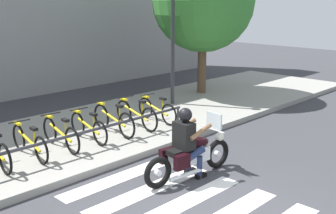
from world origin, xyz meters
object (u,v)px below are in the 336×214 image
rider (187,138)px  bicycle_5 (113,120)px  bicycle_7 (157,110)px  tree_near_rack (203,1)px  street_lamp (173,25)px  bicycle_4 (88,127)px  bicycle_2 (29,142)px  bike_rack (89,132)px  motorcycle (190,155)px  bicycle_3 (60,134)px  bicycle_6 (136,114)px

rider → bicycle_5: (0.46, 2.85, -0.31)m
bicycle_7 → tree_near_rack: tree_near_rack is taller
street_lamp → tree_near_rack: size_ratio=0.85×
bicycle_5 → bicycle_4: bearing=179.9°
bicycle_2 → bicycle_4: size_ratio=1.07×
rider → tree_near_rack: size_ratio=0.28×
bicycle_2 → street_lamp: street_lamp is taller
bicycle_5 → tree_near_rack: bearing=16.5°
rider → bike_rack: rider is taller
bicycle_2 → bike_rack: (1.12, -0.56, 0.09)m
motorcycle → bicycle_3: bearing=111.1°
bicycle_5 → bike_rack: 1.25m
street_lamp → tree_near_rack: bearing=11.8°
bicycle_3 → bicycle_5: size_ratio=0.95×
bicycle_2 → street_lamp: 6.03m
motorcycle → bicycle_4: size_ratio=1.37×
motorcycle → bicycle_2: (-1.85, 2.87, 0.03)m
bicycle_4 → bicycle_7: bicycle_4 is taller
street_lamp → rider: bearing=-133.2°
bicycle_6 → bicycle_3: bearing=180.0°
bicycle_6 → street_lamp: 3.50m
bicycle_4 → bike_rack: bicycle_4 is taller
bicycle_4 → bicycle_6: bearing=-0.0°
bicycle_7 → bike_rack: (-2.60, -0.56, 0.10)m
bike_rack → tree_near_rack: 7.21m
rider → bicycle_7: rider is taller
motorcycle → bicycle_7: bearing=56.9°
rider → bike_rack: 2.40m
bicycle_4 → bicycle_7: (2.23, 0.00, -0.00)m
motorcycle → bicycle_3: motorcycle is taller
bicycle_3 → tree_near_rack: (6.69, 1.54, 2.85)m
tree_near_rack → motorcycle: bearing=-141.7°
bicycle_4 → tree_near_rack: (5.94, 1.54, 2.86)m
motorcycle → bicycle_6: size_ratio=1.27×
rider → bike_rack: bearing=106.0°
bicycle_4 → tree_near_rack: bearing=14.5°
rider → bicycle_4: rider is taller
rider → tree_near_rack: (5.66, 4.39, 2.52)m
bicycle_3 → bicycle_4: 0.74m
rider → bicycle_4: 2.89m
bicycle_4 → bicycle_7: size_ratio=1.01×
bicycle_3 → bicycle_7: bearing=0.0°
bicycle_2 → bicycle_7: bearing=-0.0°
bicycle_3 → street_lamp: street_lamp is taller
bicycle_2 → bicycle_6: size_ratio=0.99×
bicycle_3 → bike_rack: size_ratio=0.28×
bicycle_4 → bicycle_2: bearing=180.0°
motorcycle → bicycle_4: 2.89m
bike_rack → bicycle_4: bearing=56.1°
bicycle_4 → bicycle_5: 0.74m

